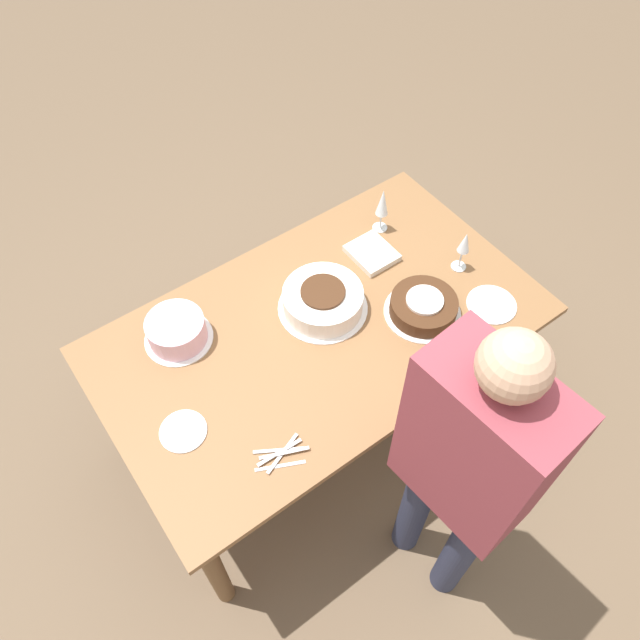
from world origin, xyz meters
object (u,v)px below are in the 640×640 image
at_px(wine_glass_far, 382,204).
at_px(person_cutting, 467,465).
at_px(cake_back_decorated, 177,331).
at_px(cake_center_white, 323,300).
at_px(cake_front_chocolate, 423,307).
at_px(wine_glass_near, 464,245).

relative_size(wine_glass_far, person_cutting, 0.14).
xyz_separation_m(cake_back_decorated, person_cutting, (0.42, -1.06, 0.18)).
bearing_deg(person_cutting, cake_center_white, -11.66).
bearing_deg(cake_center_white, cake_front_chocolate, -39.40).
height_order(cake_front_chocolate, cake_back_decorated, cake_back_decorated).
relative_size(cake_front_chocolate, cake_back_decorated, 1.16).
bearing_deg(person_cutting, cake_front_chocolate, -38.38).
xyz_separation_m(cake_front_chocolate, wine_glass_near, (0.28, 0.09, 0.10)).
bearing_deg(cake_back_decorated, person_cutting, -68.21).
distance_m(cake_center_white, wine_glass_near, 0.61).
bearing_deg(wine_glass_far, cake_front_chocolate, -109.19).
relative_size(cake_back_decorated, wine_glass_near, 1.33).
height_order(cake_back_decorated, wine_glass_far, wine_glass_far).
height_order(cake_center_white, person_cutting, person_cutting).
bearing_deg(cake_back_decorated, cake_front_chocolate, -28.51).
bearing_deg(cake_center_white, cake_back_decorated, 158.97).
bearing_deg(wine_glass_near, cake_center_white, 164.83).
distance_m(cake_center_white, cake_back_decorated, 0.56).
distance_m(wine_glass_near, person_cutting, 0.98).
relative_size(cake_back_decorated, person_cutting, 0.16).
bearing_deg(person_cutting, cake_back_decorated, 17.08).
distance_m(cake_back_decorated, person_cutting, 1.15).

